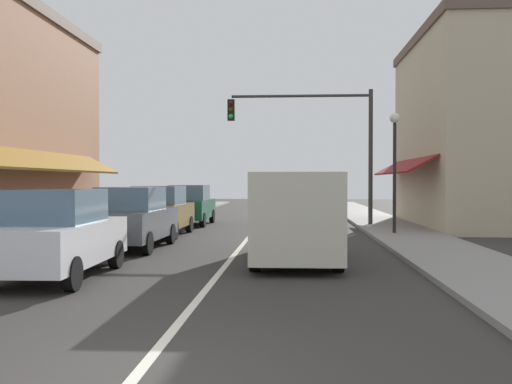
{
  "coord_description": "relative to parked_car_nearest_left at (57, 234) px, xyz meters",
  "views": [
    {
      "loc": [
        1.56,
        -5.19,
        1.93
      ],
      "look_at": [
        0.32,
        13.52,
        1.58
      ],
      "focal_mm": 40.3,
      "sensor_mm": 36.0,
      "label": 1
    }
  ],
  "objects": [
    {
      "name": "parked_car_far_left",
      "position": [
        0.08,
        14.15,
        0.0
      ],
      "size": [
        1.8,
        4.11,
        1.77
      ],
      "rotation": [
        0.0,
        0.0,
        -0.0
      ],
      "color": "#0F4C33",
      "rests_on": "ground"
    },
    {
      "name": "sidewalk_left",
      "position": [
        -2.36,
        12.12,
        -0.82
      ],
      "size": [
        2.6,
        56.0,
        0.12
      ],
      "primitive_type": "cube",
      "color": "gray",
      "rests_on": "ground"
    },
    {
      "name": "sidewalk_right",
      "position": [
        8.64,
        12.12,
        -0.82
      ],
      "size": [
        2.6,
        56.0,
        0.12
      ],
      "primitive_type": "cube",
      "color": "gray",
      "rests_on": "ground"
    },
    {
      "name": "parked_car_nearest_left",
      "position": [
        0.0,
        0.0,
        0.0
      ],
      "size": [
        1.87,
        4.14,
        1.77
      ],
      "rotation": [
        0.0,
        0.0,
        0.03
      ],
      "color": "silver",
      "rests_on": "ground"
    },
    {
      "name": "lane_center_stripe",
      "position": [
        3.14,
        12.12,
        -0.88
      ],
      "size": [
        0.14,
        52.0,
        0.01
      ],
      "primitive_type": "cube",
      "color": "silver",
      "rests_on": "ground"
    },
    {
      "name": "parked_car_second_left",
      "position": [
        0.09,
        5.01,
        0.0
      ],
      "size": [
        1.83,
        4.12,
        1.77
      ],
      "rotation": [
        0.0,
        0.0,
        -0.01
      ],
      "color": "#4C5156",
      "rests_on": "ground"
    },
    {
      "name": "storefront_right_block",
      "position": [
        12.83,
        14.12,
        3.24
      ],
      "size": [
        7.1,
        10.2,
        8.23
      ],
      "color": "#BCAD8E",
      "rests_on": "ground"
    },
    {
      "name": "van_in_lane",
      "position": [
        4.73,
        2.77,
        0.27
      ],
      "size": [
        2.05,
        5.2,
        2.12
      ],
      "rotation": [
        0.0,
        0.0,
        0.01
      ],
      "color": "beige",
      "rests_on": "ground"
    },
    {
      "name": "traffic_signal_mast_arm",
      "position": [
        5.8,
        13.46,
        3.16
      ],
      "size": [
        6.15,
        0.5,
        5.82
      ],
      "color": "#333333",
      "rests_on": "ground"
    },
    {
      "name": "parked_car_third_left",
      "position": [
        -0.05,
        9.04,
        0.0
      ],
      "size": [
        1.81,
        4.11,
        1.77
      ],
      "rotation": [
        0.0,
        0.0,
        -0.01
      ],
      "color": "brown",
      "rests_on": "ground"
    },
    {
      "name": "street_lamp_right_mid",
      "position": [
        8.22,
        9.34,
        2.08
      ],
      "size": [
        0.36,
        0.36,
        4.34
      ],
      "color": "black",
      "rests_on": "ground"
    },
    {
      "name": "ground_plane",
      "position": [
        3.14,
        12.12,
        -0.88
      ],
      "size": [
        80.0,
        80.0,
        0.0
      ],
      "primitive_type": "plane",
      "color": "#33302D"
    }
  ]
}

